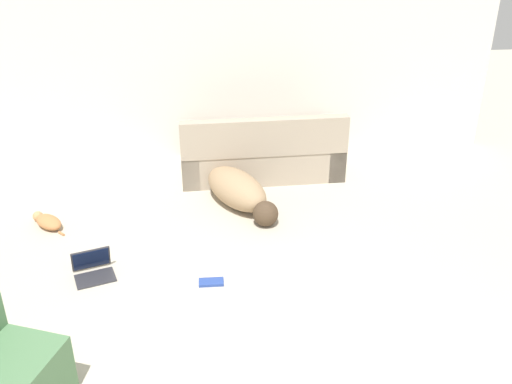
% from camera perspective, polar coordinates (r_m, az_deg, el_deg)
% --- Properties ---
extents(wall_back, '(6.90, 0.06, 2.59)m').
position_cam_1_polar(wall_back, '(7.14, -3.62, 13.49)').
color(wall_back, silver).
rests_on(wall_back, ground_plane).
extents(couch, '(1.92, 0.89, 0.81)m').
position_cam_1_polar(couch, '(6.85, 0.51, 3.80)').
color(couch, tan).
rests_on(couch, ground_plane).
extents(dog, '(0.85, 1.29, 0.39)m').
position_cam_1_polar(dog, '(6.12, -1.70, 0.11)').
color(dog, '#A38460').
rests_on(dog, ground_plane).
extents(cat, '(0.40, 0.43, 0.12)m').
position_cam_1_polar(cat, '(6.16, -20.14, -2.77)').
color(cat, '#BC7A47').
rests_on(cat, ground_plane).
extents(laptop_open, '(0.41, 0.38, 0.23)m').
position_cam_1_polar(laptop_open, '(5.27, -16.01, -7.21)').
color(laptop_open, '#2D2D33').
rests_on(laptop_open, ground_plane).
extents(book_blue, '(0.22, 0.12, 0.02)m').
position_cam_1_polar(book_blue, '(5.01, -4.50, -8.97)').
color(book_blue, '#28428E').
rests_on(book_blue, ground_plane).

